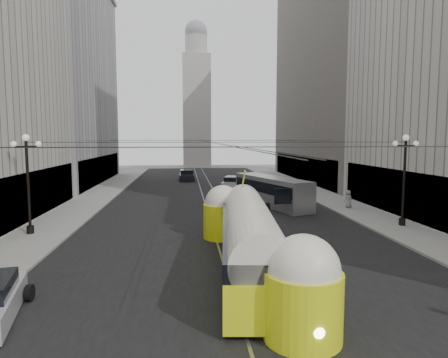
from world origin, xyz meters
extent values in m
cube|color=black|center=(0.00, 32.50, 0.00)|extent=(20.00, 85.00, 0.02)
cube|color=gray|center=(-12.00, 36.00, 0.07)|extent=(4.00, 72.00, 0.15)
cube|color=gray|center=(12.00, 36.00, 0.07)|extent=(4.00, 72.00, 0.15)
cube|color=gray|center=(-0.75, 32.50, 0.00)|extent=(0.12, 85.00, 0.04)
cube|color=gray|center=(0.75, 32.50, 0.00)|extent=(0.12, 85.00, 0.04)
cube|color=black|center=(-14.05, 24.00, 2.00)|extent=(0.10, 18.00, 3.60)
cube|color=#999999|center=(-20.00, 48.00, 14.00)|extent=(12.00, 28.00, 28.00)
cube|color=black|center=(-14.05, 48.00, 2.00)|extent=(0.10, 25.20, 3.60)
cube|color=black|center=(14.05, 22.00, 2.00)|extent=(0.10, 18.00, 3.60)
cube|color=#514C47|center=(20.00, 48.00, 16.00)|extent=(12.00, 32.00, 32.00)
cube|color=black|center=(14.05, 48.00, 2.00)|extent=(0.10, 28.80, 3.60)
cube|color=#B2AFA8|center=(0.00, 80.00, 12.00)|extent=(6.00, 6.00, 24.00)
cylinder|color=#B2AFA8|center=(0.00, 80.00, 26.00)|extent=(4.80, 4.80, 4.00)
sphere|color=gray|center=(0.00, 80.00, 28.96)|extent=(4.80, 4.80, 4.80)
cylinder|color=black|center=(-12.60, 18.00, 3.15)|extent=(0.18, 0.18, 6.00)
cylinder|color=black|center=(-12.60, 18.00, 0.40)|extent=(0.44, 0.44, 0.50)
cylinder|color=black|center=(-12.60, 18.00, 5.75)|extent=(1.60, 0.08, 0.08)
sphere|color=white|center=(-12.60, 18.00, 6.30)|extent=(0.44, 0.44, 0.44)
sphere|color=white|center=(-13.35, 18.00, 5.90)|extent=(0.36, 0.36, 0.36)
sphere|color=white|center=(-11.85, 18.00, 5.90)|extent=(0.36, 0.36, 0.36)
cylinder|color=black|center=(12.60, 18.00, 3.15)|extent=(0.18, 0.18, 6.00)
cylinder|color=black|center=(12.60, 18.00, 0.40)|extent=(0.44, 0.44, 0.50)
cylinder|color=black|center=(12.60, 18.00, 5.75)|extent=(1.60, 0.08, 0.08)
sphere|color=white|center=(12.60, 18.00, 6.30)|extent=(0.44, 0.44, 0.44)
sphere|color=white|center=(11.85, 18.00, 5.90)|extent=(0.36, 0.36, 0.36)
sphere|color=white|center=(13.35, 18.00, 5.90)|extent=(0.36, 0.36, 0.36)
cylinder|color=black|center=(0.00, 4.00, 6.00)|extent=(25.00, 0.03, 0.03)
cylinder|color=black|center=(0.00, 18.00, 6.00)|extent=(25.00, 0.03, 0.03)
cylinder|color=black|center=(0.00, 32.00, 6.00)|extent=(25.00, 0.03, 0.03)
cylinder|color=black|center=(0.00, 46.00, 6.00)|extent=(25.00, 0.03, 0.03)
cylinder|color=black|center=(0.00, 36.00, 5.80)|extent=(0.03, 72.00, 0.03)
cylinder|color=black|center=(0.40, 36.00, 5.80)|extent=(0.03, 72.00, 0.03)
cube|color=#DEE914|center=(0.35, 9.76, 0.99)|extent=(3.74, 13.38, 1.60)
cube|color=black|center=(0.35, 9.76, 0.24)|extent=(3.70, 12.99, 0.28)
cube|color=black|center=(0.35, 9.76, 2.03)|extent=(3.74, 13.19, 0.80)
cylinder|color=silver|center=(0.35, 9.76, 2.31)|extent=(3.43, 13.16, 2.17)
cylinder|color=#DEE914|center=(0.98, 3.29, 1.08)|extent=(2.45, 2.45, 2.17)
sphere|color=silver|center=(0.98, 3.29, 2.22)|extent=(2.26, 2.26, 2.26)
cylinder|color=#DEE914|center=(-0.29, 16.23, 1.08)|extent=(2.45, 2.45, 2.17)
sphere|color=silver|center=(-0.29, 16.23, 2.22)|extent=(2.26, 2.26, 2.26)
sphere|color=#FFF2BF|center=(1.10, 2.15, 0.80)|extent=(0.36, 0.36, 0.36)
cube|color=#9C9EA1|center=(5.32, 27.70, 1.37)|extent=(5.39, 10.77, 2.65)
cube|color=black|center=(5.32, 27.70, 1.81)|extent=(5.30, 10.42, 0.97)
cube|color=black|center=(5.32, 22.45, 1.68)|extent=(1.96, 0.73, 1.24)
cylinder|color=black|center=(4.21, 24.14, 0.44)|extent=(0.30, 0.88, 0.88)
cylinder|color=black|center=(6.42, 24.14, 0.44)|extent=(0.30, 0.88, 0.88)
cylinder|color=black|center=(4.21, 31.25, 0.44)|extent=(0.30, 0.88, 0.88)
cylinder|color=black|center=(6.42, 31.25, 0.44)|extent=(0.30, 0.88, 0.88)
cylinder|color=black|center=(-8.65, 7.19, 0.33)|extent=(0.22, 0.65, 0.65)
cube|color=silver|center=(3.26, 41.11, 0.50)|extent=(3.15, 5.06, 0.83)
cube|color=black|center=(3.26, 41.11, 1.09)|extent=(2.34, 2.96, 0.79)
cylinder|color=black|center=(2.38, 39.51, 0.33)|extent=(0.22, 0.67, 0.67)
cylinder|color=black|center=(4.13, 39.51, 0.33)|extent=(0.22, 0.67, 0.67)
cylinder|color=black|center=(2.38, 42.71, 0.33)|extent=(0.22, 0.67, 0.67)
cylinder|color=black|center=(4.13, 42.71, 0.33)|extent=(0.22, 0.67, 0.67)
cube|color=black|center=(-2.40, 50.89, 0.53)|extent=(2.20, 5.08, 0.89)
cube|color=black|center=(-2.40, 50.89, 1.17)|extent=(1.89, 2.81, 0.84)
cylinder|color=black|center=(-3.33, 49.18, 0.36)|extent=(0.22, 0.71, 0.71)
cylinder|color=black|center=(-1.47, 49.18, 0.36)|extent=(0.22, 0.71, 0.71)
cylinder|color=black|center=(-3.33, 52.60, 0.36)|extent=(0.22, 0.71, 0.71)
cylinder|color=black|center=(-1.47, 52.60, 0.36)|extent=(0.22, 0.71, 0.71)
imported|color=silver|center=(1.53, 4.99, 0.94)|extent=(0.94, 1.08, 1.87)
imported|color=gray|center=(11.73, 25.29, 0.92)|extent=(0.84, 0.62, 1.53)
camera|label=1|loc=(-2.62, -8.33, 6.28)|focal=32.00mm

